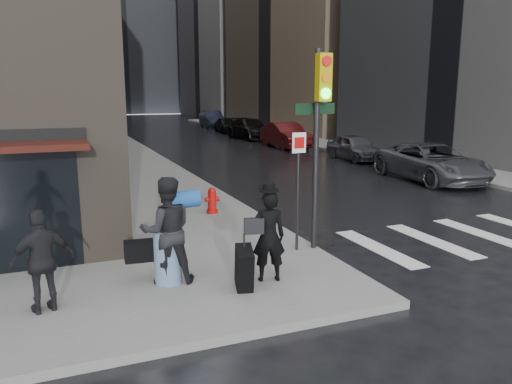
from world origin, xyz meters
The scene contains 17 objects.
ground centered at (0.00, 0.00, 0.00)m, with size 140.00×140.00×0.00m, color black.
sidewalk_left centered at (0.00, 27.00, 0.07)m, with size 4.00×50.00×0.15m, color slate.
sidewalk_right centered at (13.50, 27.00, 0.07)m, with size 3.00×50.00×0.15m, color slate.
crosswalk centered at (7.50, 1.00, 0.00)m, with size 8.50×3.00×0.01m.
bldg_right_far centered at (26.00, 58.00, 12.50)m, with size 22.00×20.00×25.00m, color slate.
bldg_distant centered at (6.00, 78.00, 16.00)m, with size 40.00×12.00×32.00m, color slate.
man_overcoat centered at (0.03, -0.28, 0.94)m, with size 1.15×0.89×1.88m.
man_jeans centered at (-1.62, 0.37, 1.15)m, with size 1.41×0.83×1.99m.
man_greycoat centered at (-3.70, -0.11, 0.99)m, with size 1.07×0.68×1.69m.
traffic_light centered at (1.87, 1.12, 2.96)m, with size 1.09×0.49×4.36m.
fire_hydrant centered at (0.73, 5.20, 0.48)m, with size 0.42×0.33×0.75m.
parked_car_0 centered at (10.87, 7.71, 0.76)m, with size 2.52×5.46×1.52m, color #424247.
parked_car_1 centered at (11.41, 14.19, 0.68)m, with size 1.61×4.01×1.37m, color #434248.
parked_car_2 centered at (10.43, 20.68, 0.82)m, with size 1.73×4.95×1.63m, color #3A0B0C.
parked_car_3 centered at (10.51, 27.16, 0.77)m, with size 2.17×5.34×1.55m, color black.
parked_car_4 centered at (10.81, 33.65, 0.68)m, with size 1.62×4.01×1.37m, color black.
parked_car_5 centered at (11.48, 40.13, 0.83)m, with size 1.77×5.06×1.67m, color black.
Camera 1 is at (-3.38, -8.34, 3.64)m, focal length 35.00 mm.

